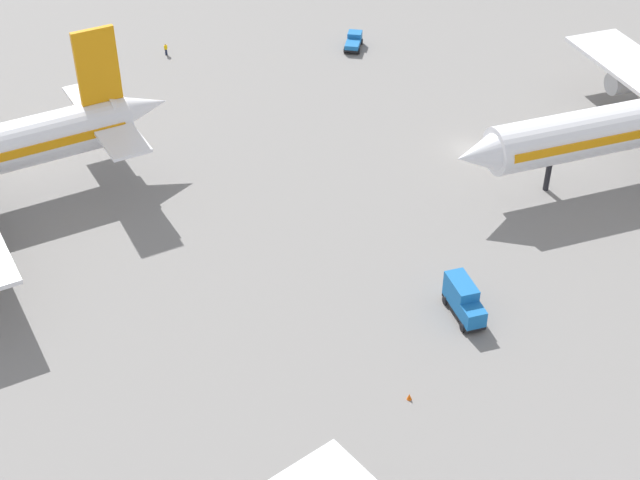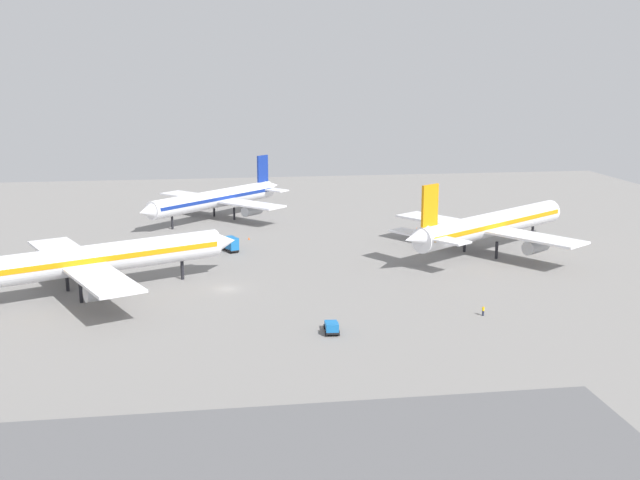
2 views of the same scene
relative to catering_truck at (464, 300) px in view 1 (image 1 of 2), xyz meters
name	(u,v)px [view 1 (image 1 of 2)]	position (x,y,z in m)	size (l,w,h in m)	color
ground	(468,149)	(-1.58, -29.45, -1.70)	(288.00, 288.00, 0.00)	gray
catering_truck	(464,300)	(0.00, 0.00, 0.00)	(3.92, 5.90, 3.30)	black
pushback_tractor	(354,41)	(13.58, -55.56, -0.73)	(2.50, 4.54, 1.90)	black
ground_crew_worker	(166,49)	(39.30, -50.85, -0.85)	(0.53, 0.53, 1.67)	#1E2338
safety_cone_near_gate	(409,397)	(4.68, 11.20, -1.40)	(0.44, 0.44, 0.60)	#EA590C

